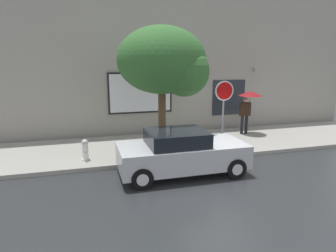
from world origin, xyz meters
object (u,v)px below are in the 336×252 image
at_px(stop_sign, 224,101).
at_px(pedestrian_with_umbrella, 249,99).
at_px(fire_hydrant, 85,150).
at_px(street_tree, 166,63).
at_px(parked_car, 181,153).

bearing_deg(stop_sign, pedestrian_with_umbrella, 40.97).
xyz_separation_m(fire_hydrant, stop_sign, (5.25, -0.07, 1.53)).
bearing_deg(stop_sign, street_tree, 170.84).
bearing_deg(pedestrian_with_umbrella, street_tree, -160.25).
bearing_deg(fire_hydrant, street_tree, 5.30).
height_order(fire_hydrant, stop_sign, stop_sign).
bearing_deg(street_tree, fire_hydrant, -174.70).
bearing_deg(pedestrian_with_umbrella, parked_car, -140.84).
relative_size(pedestrian_with_umbrella, street_tree, 0.43).
relative_size(parked_car, fire_hydrant, 5.40).
bearing_deg(fire_hydrant, parked_car, -31.56).
bearing_deg(street_tree, pedestrian_with_umbrella, 19.75).
relative_size(fire_hydrant, pedestrian_with_umbrella, 0.37).
relative_size(street_tree, stop_sign, 1.75).
bearing_deg(parked_car, stop_sign, 37.29).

